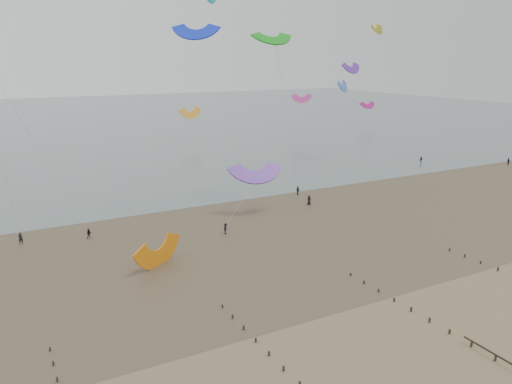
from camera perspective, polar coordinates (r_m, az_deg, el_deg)
ground at (r=55.52m, az=15.39°, el=-14.60°), size 500.00×500.00×0.00m
sea_and_shore at (r=79.71m, az=-4.01°, el=-4.75°), size 500.00×665.00×0.03m
kitesurfer_lead at (r=82.84m, az=-25.32°, el=-4.79°), size 0.68×0.47×1.81m
kitesurfers at (r=100.87m, az=6.46°, el=-0.03°), size 145.08×27.45×1.85m
grounded_kite at (r=69.18m, az=-10.98°, el=-8.18°), size 9.70×9.21×4.23m
kites_airborne at (r=124.83m, az=-16.64°, el=12.17°), size 238.28×120.67×42.91m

